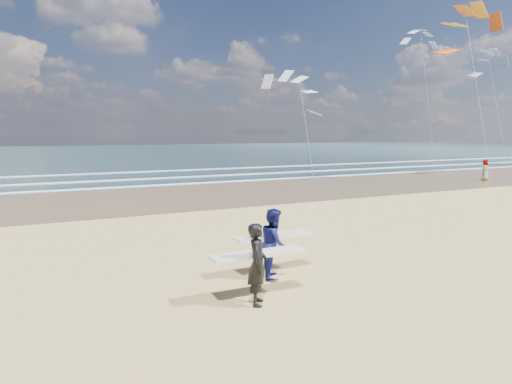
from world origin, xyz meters
TOP-DOWN VIEW (x-y plane):
  - wet_sand_strip at (20.00, 18.00)m, footprint 220.00×12.00m
  - ocean at (20.00, 72.00)m, footprint 220.00×100.00m
  - foam_breakers at (20.00, 28.10)m, footprint 220.00×11.70m
  - surfer_near at (0.36, 0.43)m, footprint 2.21×1.01m
  - surfer_far at (1.56, 1.86)m, footprint 2.21×1.18m
  - beachgoer_0 at (27.17, 15.04)m, footprint 0.94×0.81m
  - kite_0 at (26.26, 15.89)m, footprint 7.22×4.89m
  - kite_1 at (18.22, 26.72)m, footprint 6.58×4.82m
  - kite_2 at (41.38, 25.04)m, footprint 5.98×4.76m
  - kite_5 at (38.16, 31.58)m, footprint 5.43×4.70m

SIDE VIEW (x-z plane):
  - wet_sand_strip at x=20.00m, z-range 0.00..0.01m
  - ocean at x=20.00m, z-range 0.00..0.02m
  - foam_breakers at x=20.00m, z-range 0.02..0.08m
  - beachgoer_0 at x=27.17m, z-range 0.00..1.62m
  - surfer_far at x=1.56m, z-range 0.01..1.79m
  - surfer_near at x=0.36m, z-range 0.02..1.80m
  - kite_1 at x=18.22m, z-range 0.80..10.49m
  - kite_2 at x=41.38m, z-range 0.72..14.21m
  - kite_0 at x=26.26m, z-range 1.30..15.57m
  - kite_5 at x=38.16m, z-range 0.53..17.28m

